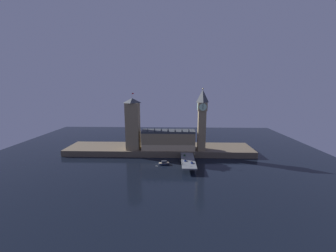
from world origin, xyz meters
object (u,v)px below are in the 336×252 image
Objects in this scene: clock_tower at (202,118)px; victoria_tower at (133,124)px; car_northbound_trail at (185,160)px; pedestrian_near_rail at (183,163)px; car_southbound_lead at (192,162)px; street_lamp_far at (181,151)px; street_lamp_mid at (194,156)px; street_lamp_near at (182,161)px; boat_upstream at (164,163)px; car_northbound_lead at (184,155)px; pedestrian_mid_walk at (194,160)px.

victoria_tower is (-77.89, 3.18, -7.47)m from clock_tower.
pedestrian_near_rail reaches higher than car_northbound_trail.
street_lamp_far is (-9.26, 24.22, 3.13)m from car_southbound_lead.
street_lamp_mid is (9.26, 3.96, 3.38)m from car_northbound_trail.
street_lamp_near is at bearing -116.89° from clock_tower.
street_lamp_near is (-9.26, -5.22, 2.99)m from car_southbound_lead.
street_lamp_far reaches higher than boat_upstream.
car_northbound_lead is 22.79m from car_southbound_lead.
car_southbound_lead is 11.04m from street_lamp_near.
street_lamp_near is at bearing -99.84° from pedestrian_near_rail.
street_lamp_mid is (12.61, 14.72, 0.28)m from street_lamp_near.
pedestrian_mid_walk is at bearing -59.40° from car_northbound_lead.
pedestrian_mid_walk is (-10.81, -33.16, -36.53)m from clock_tower.
car_northbound_lead is at bearing 26.24° from boat_upstream.
clock_tower is 56.17m from car_southbound_lead.
pedestrian_near_rail is 0.15× the size of boat_upstream.
victoria_tower is at bearing 151.55° from pedestrian_mid_walk.
street_lamp_far is at bearing 110.92° from car_southbound_lead.
pedestrian_mid_walk is at bearing 67.21° from car_southbound_lead.
pedestrian_mid_walk is (8.86, 1.49, 0.32)m from car_northbound_trail.
pedestrian_near_rail reaches higher than car_northbound_lead.
car_northbound_lead is at bearing 90.00° from car_northbound_trail.
clock_tower reaches higher than street_lamp_near.
victoria_tower reaches higher than car_northbound_lead.
clock_tower is 46.60m from street_lamp_mid.
street_lamp_far is at bearing 125.39° from pedestrian_mid_walk.
pedestrian_mid_walk is 0.30× the size of street_lamp_near.
clock_tower is 17.17× the size of car_northbound_lead.
pedestrian_near_rail is at bearing -89.16° from street_lamp_far.
street_lamp_far is (-23.03, -15.97, -33.61)m from clock_tower.
street_lamp_mid reaches higher than boat_upstream.
victoria_tower is 10.92× the size of street_lamp_near.
car_northbound_trail is 0.64× the size of street_lamp_far.
victoria_tower is 35.08× the size of pedestrian_near_rail.
clock_tower is 11.35× the size of street_lamp_far.
car_northbound_lead is at bearing 120.60° from pedestrian_mid_walk.
boat_upstream is at bearing 163.92° from car_northbound_trail.
street_lamp_mid is at bearing -3.99° from boat_upstream.
street_lamp_far is (-0.40, 27.13, 2.87)m from pedestrian_near_rail.
clock_tower is 45.56m from car_northbound_lead.
car_southbound_lead is 0.67× the size of street_lamp_near.
car_northbound_trail is at bearing -119.59° from clock_tower.
street_lamp_near reaches higher than boat_upstream.
clock_tower reaches higher than pedestrian_mid_walk.
clock_tower is 1.08× the size of victoria_tower.
street_lamp_mid is (12.21, 12.41, 3.00)m from pedestrian_near_rail.
car_northbound_trail is 8.96m from pedestrian_near_rail.
victoria_tower is 16.48× the size of car_northbound_trail.
car_southbound_lead is at bearing -23.29° from boat_upstream.
pedestrian_mid_walk is at bearing 9.52° from car_northbound_trail.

